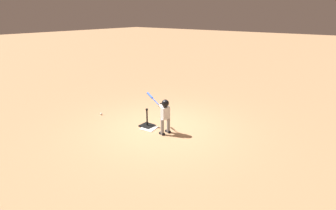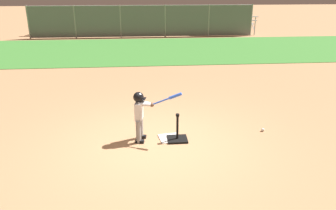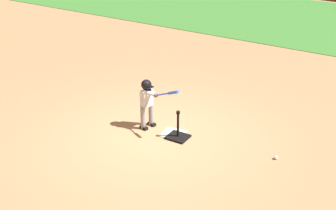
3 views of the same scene
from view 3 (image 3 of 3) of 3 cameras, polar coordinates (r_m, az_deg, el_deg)
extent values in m
plane|color=#AD7F56|center=(9.52, -1.64, -3.81)|extent=(90.00, 90.00, 0.00)
cube|color=#3D7F33|center=(18.35, 16.37, 9.83)|extent=(56.00, 6.88, 0.02)
cube|color=white|center=(9.58, 0.71, -3.52)|extent=(0.50, 0.50, 0.02)
cube|color=black|center=(9.45, 1.21, -3.91)|extent=(0.42, 0.38, 0.04)
cylinder|color=black|center=(9.32, 1.22, -2.44)|extent=(0.05, 0.05, 0.51)
cylinder|color=black|center=(9.19, 1.24, -0.91)|extent=(0.08, 0.08, 0.05)
cylinder|color=gray|center=(9.84, -2.09, -1.19)|extent=(0.12, 0.12, 0.49)
cube|color=black|center=(9.92, -1.99, -2.32)|extent=(0.20, 0.13, 0.06)
cylinder|color=gray|center=(9.69, -3.07, -1.63)|extent=(0.12, 0.12, 0.49)
cube|color=black|center=(9.78, -2.96, -2.78)|extent=(0.20, 0.13, 0.06)
cube|color=silver|center=(9.58, -2.62, 0.85)|extent=(0.19, 0.28, 0.36)
sphere|color=brown|center=(9.47, -2.66, 2.41)|extent=(0.18, 0.18, 0.18)
sphere|color=black|center=(9.46, -2.66, 2.48)|extent=(0.22, 0.22, 0.22)
cube|color=black|center=(9.41, -2.28, 2.18)|extent=(0.14, 0.18, 0.01)
cylinder|color=silver|center=(9.45, -1.90, 1.59)|extent=(0.29, 0.21, 0.11)
cylinder|color=silver|center=(9.40, -2.26, 1.44)|extent=(0.29, 0.10, 0.11)
sphere|color=brown|center=(9.34, -1.50, 1.19)|extent=(0.09, 0.09, 0.09)
cylinder|color=blue|center=(9.10, -0.21, 1.39)|extent=(0.59, 0.16, 0.28)
cylinder|color=blue|center=(8.95, 0.65, 1.53)|extent=(0.28, 0.12, 0.16)
cylinder|color=black|center=(9.36, -1.58, 1.18)|extent=(0.04, 0.05, 0.05)
sphere|color=white|center=(8.97, 13.02, -6.25)|extent=(0.07, 0.07, 0.07)
camera|label=1|loc=(15.87, -4.92, 20.96)|focal=28.00mm
camera|label=2|loc=(5.22, -45.09, 0.54)|focal=35.00mm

